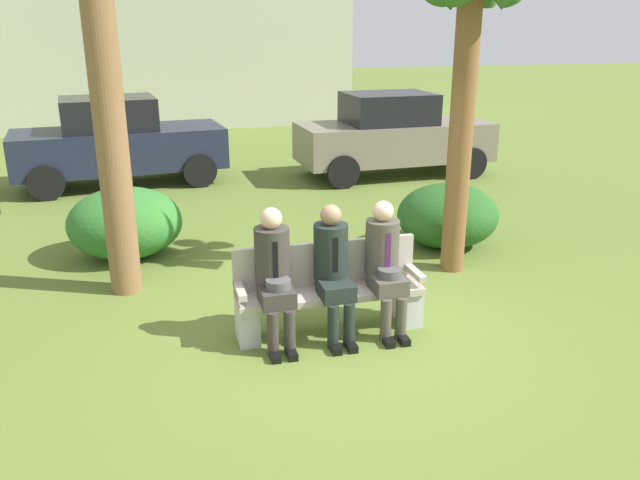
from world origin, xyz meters
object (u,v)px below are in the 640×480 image
Objects in this scene: park_bench at (329,291)px; seated_man_middle at (333,265)px; parked_car_near at (118,142)px; parked_car_far at (393,135)px; palm_tree_tall at (470,18)px; shrub_mid_lawn at (125,223)px; shrub_near_bench at (448,215)px; seated_man_left at (274,271)px; seated_man_right at (385,261)px.

seated_man_middle reaches higher than park_bench.
parked_car_near is 1.02× the size of parked_car_far.
parked_car_near reaches higher than park_bench.
parked_car_near is 5.43m from parked_car_far.
palm_tree_tall is 2.81× the size of shrub_mid_lawn.
seated_man_middle is 3.19m from shrub_near_bench.
palm_tree_tall is 5.80m from parked_car_far.
seated_man_middle is 0.33× the size of parked_car_near.
shrub_mid_lawn reaches higher than shrub_near_bench.
shrub_near_bench is (2.89, 2.20, -0.30)m from seated_man_left.
seated_man_left is 1.12m from seated_man_right.
shrub_near_bench is at bearing -47.65° from parked_car_near.
park_bench is 0.45× the size of palm_tree_tall.
parked_car_near is (-4.54, 4.98, 0.39)m from shrub_near_bench.
shrub_near_bench is 0.36× the size of parked_car_far.
parked_car_near reaches higher than seated_man_right.
seated_man_middle is at bearing -86.25° from park_bench.
shrub_mid_lawn is (-2.04, 2.91, -0.27)m from seated_man_middle.
parked_car_far is at bearing 63.85° from park_bench.
seated_man_middle is at bearing 0.45° from seated_man_left.
palm_tree_tall reaches higher than parked_car_near.
parked_car_near is at bearing 173.56° from parked_car_far.
parked_car_near is (-0.20, 4.27, 0.37)m from shrub_mid_lawn.
shrub_near_bench is 6.75m from parked_car_near.
palm_tree_tall is at bearing 42.87° from seated_man_right.
palm_tree_tall reaches higher than seated_man_left.
seated_man_middle and seated_man_right have the same top height.
parked_car_near reaches higher than shrub_mid_lawn.
shrub_near_bench is 0.35× the size of parked_car_near.
parked_car_far is (5.20, 3.66, 0.37)m from shrub_mid_lawn.
parked_car_near is at bearing 132.35° from shrub_near_bench.
parked_car_far reaches higher than shrub_mid_lawn.
shrub_mid_lawn is 4.29m from parked_car_near.
shrub_near_bench is at bearing 41.93° from park_bench.
shrub_mid_lawn is at bearing 131.49° from seated_man_right.
palm_tree_tall is at bearing 33.94° from seated_man_middle.
palm_tree_tall is 1.04× the size of parked_car_near.
seated_man_middle is at bearing -115.67° from parked_car_far.
seated_man_middle is 7.52m from parked_car_near.
seated_man_left reaches higher than shrub_mid_lawn.
seated_man_right is 3.90m from shrub_mid_lawn.
seated_man_right is 0.94× the size of shrub_near_bench.
parked_car_far is (2.62, 6.57, 0.10)m from seated_man_right.
park_bench is 1.41× the size of seated_man_left.
seated_man_middle is (0.59, 0.00, -0.00)m from seated_man_left.
seated_man_middle is 3.56m from shrub_mid_lawn.
seated_man_left is at bearing -179.55° from seated_man_middle.
park_bench is at bearing -148.67° from palm_tree_tall.
shrub_near_bench is 4.47m from parked_car_far.
seated_man_right is (0.55, -0.13, 0.32)m from park_bench.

